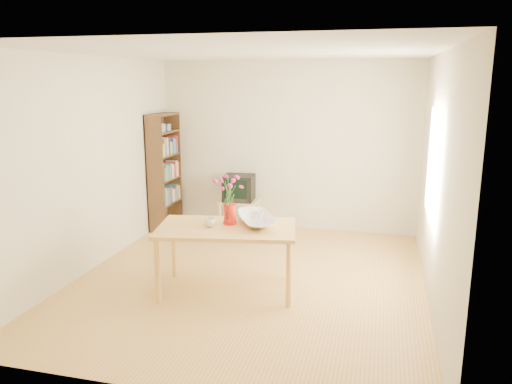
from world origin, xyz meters
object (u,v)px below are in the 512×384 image
(pitcher, at_px, (230,215))
(bowl, at_px, (256,201))
(television, at_px, (239,187))
(table, at_px, (227,233))
(mug, at_px, (210,223))

(pitcher, xyz_separation_m, bowl, (0.27, 0.10, 0.15))
(pitcher, xyz_separation_m, television, (-0.54, 2.23, -0.19))
(pitcher, distance_m, bowl, 0.32)
(television, bearing_deg, table, -81.66)
(mug, relative_size, bowl, 0.23)
(television, bearing_deg, mug, -85.89)
(pitcher, bearing_deg, bowl, 16.92)
(pitcher, bearing_deg, television, 100.49)
(pitcher, height_order, bowl, bowl)
(table, relative_size, bowl, 3.01)
(table, relative_size, television, 3.30)
(mug, bearing_deg, pitcher, -169.13)
(bowl, distance_m, television, 2.31)
(table, bearing_deg, television, 93.02)
(table, height_order, bowl, bowl)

